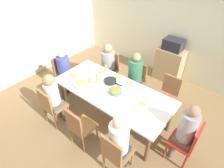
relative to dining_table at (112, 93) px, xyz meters
The scene contains 32 objects.
ground_plane 0.69m from the dining_table, ahead, with size 6.76×6.76×0.00m, color olive.
wall_back 2.50m from the dining_table, 90.00° to the left, with size 5.87×0.12×2.60m, color beige.
wall_left 2.94m from the dining_table, behind, with size 0.12×4.96×2.60m, color beige.
dining_table is the anchor object (origin of this frame).
chair_0 0.93m from the dining_table, 90.00° to the left, with size 0.40×0.40×0.90m.
person_0 0.82m from the dining_table, 90.00° to the left, with size 0.32×0.32×1.24m.
chair_1 0.93m from the dining_table, 90.00° to the right, with size 0.40×0.40×0.90m.
chair_2 1.61m from the dining_table, behind, with size 0.40×0.40×0.90m.
person_2 1.51m from the dining_table, behind, with size 0.30×0.30×1.13m.
chair_3 1.23m from the dining_table, 131.88° to the right, with size 0.40×0.40×0.90m.
person_3 1.15m from the dining_table, 134.94° to the right, with size 0.30×0.30×1.20m.
chair_4 1.23m from the dining_table, 48.12° to the right, with size 0.40×0.40×0.90m.
person_4 1.15m from the dining_table, 45.15° to the right, with size 0.30×0.30×1.26m.
chair_5 1.23m from the dining_table, 48.12° to the left, with size 0.40×0.40×0.90m.
chair_6 1.23m from the dining_table, 131.88° to the left, with size 0.40×0.40×0.90m.
person_6 1.15m from the dining_table, 134.83° to the left, with size 0.34×0.34×1.20m.
chair_7 1.61m from the dining_table, ahead, with size 0.40×0.40×0.90m.
person_7 1.51m from the dining_table, ahead, with size 0.30×0.30×1.26m.
plate_0 0.65m from the dining_table, 152.29° to the left, with size 0.23×0.23×0.04m.
plate_1 0.70m from the dining_table, ahead, with size 0.24×0.24×0.04m.
plate_2 0.43m from the dining_table, 61.53° to the left, with size 0.20×0.20×0.04m.
bowl_0 0.15m from the dining_table, 10.29° to the right, with size 0.26×0.26×0.08m.
bowl_1 0.67m from the dining_table, 152.46° to the right, with size 0.27×0.27×0.10m.
serving_pan 0.28m from the dining_table, 136.22° to the left, with size 0.44×0.26×0.06m.
cup_0 0.54m from the dining_table, 168.43° to the right, with size 0.11×0.07×0.08m.
cup_1 0.44m from the dining_table, 110.53° to the left, with size 0.12×0.08×0.08m.
cup_2 0.93m from the dining_table, 168.73° to the right, with size 0.13×0.09×0.08m.
cup_3 0.59m from the dining_table, ahead, with size 0.11×0.07×0.08m.
bottle_0 0.67m from the dining_table, 141.82° to the left, with size 0.05×0.05×0.22m.
bottle_1 0.41m from the dining_table, behind, with size 0.06×0.06×0.23m.
side_cabinet 2.15m from the dining_table, 82.85° to the left, with size 0.70×0.44×0.90m, color tan.
microwave 2.17m from the dining_table, 82.85° to the left, with size 0.48×0.36×0.28m, color #26242F.
Camera 1 is at (1.78, -2.16, 3.07)m, focal length 29.38 mm.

